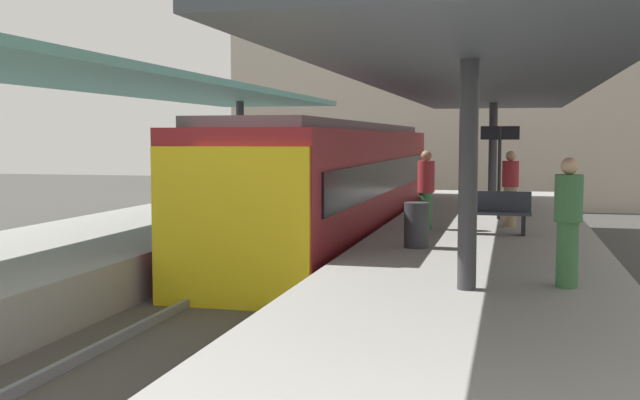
# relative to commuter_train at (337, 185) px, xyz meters

# --- Properties ---
(ground_plane) EXTENTS (80.00, 80.00, 0.00)m
(ground_plane) POSITION_rel_commuter_train_xyz_m (0.00, -4.39, -1.73)
(ground_plane) COLOR #383835
(platform_left) EXTENTS (4.40, 28.00, 1.00)m
(platform_left) POSITION_rel_commuter_train_xyz_m (-3.80, -4.39, -1.23)
(platform_left) COLOR gray
(platform_left) RESTS_ON ground_plane
(platform_right) EXTENTS (4.40, 28.00, 1.00)m
(platform_right) POSITION_rel_commuter_train_xyz_m (3.80, -4.39, -1.23)
(platform_right) COLOR gray
(platform_right) RESTS_ON ground_plane
(track_ballast) EXTENTS (3.20, 28.00, 0.20)m
(track_ballast) POSITION_rel_commuter_train_xyz_m (0.00, -4.39, -1.63)
(track_ballast) COLOR #4C4742
(track_ballast) RESTS_ON ground_plane
(rail_near_side) EXTENTS (0.08, 28.00, 0.14)m
(rail_near_side) POSITION_rel_commuter_train_xyz_m (-0.72, -4.39, -1.46)
(rail_near_side) COLOR slate
(rail_near_side) RESTS_ON track_ballast
(rail_far_side) EXTENTS (0.08, 28.00, 0.14)m
(rail_far_side) POSITION_rel_commuter_train_xyz_m (0.72, -4.39, -1.46)
(rail_far_side) COLOR slate
(rail_far_side) RESTS_ON track_ballast
(commuter_train) EXTENTS (2.78, 15.60, 3.10)m
(commuter_train) POSITION_rel_commuter_train_xyz_m (0.00, 0.00, 0.00)
(commuter_train) COLOR maroon
(commuter_train) RESTS_ON track_ballast
(canopy_left) EXTENTS (4.18, 21.00, 3.21)m
(canopy_left) POSITION_rel_commuter_train_xyz_m (-3.80, -2.99, 2.36)
(canopy_left) COLOR #333335
(canopy_left) RESTS_ON platform_left
(canopy_right) EXTENTS (4.18, 21.00, 3.08)m
(canopy_right) POSITION_rel_commuter_train_xyz_m (3.80, -2.99, 2.23)
(canopy_right) COLOR #333335
(canopy_right) RESTS_ON platform_right
(platform_bench) EXTENTS (1.40, 0.41, 0.86)m
(platform_bench) POSITION_rel_commuter_train_xyz_m (4.03, -3.37, -0.26)
(platform_bench) COLOR black
(platform_bench) RESTS_ON platform_right
(platform_sign) EXTENTS (0.90, 0.08, 2.21)m
(platform_sign) POSITION_rel_commuter_train_xyz_m (4.05, -0.44, 0.90)
(platform_sign) COLOR #262628
(platform_sign) RESTS_ON platform_right
(litter_bin) EXTENTS (0.44, 0.44, 0.80)m
(litter_bin) POSITION_rel_commuter_train_xyz_m (2.72, -5.67, -0.33)
(litter_bin) COLOR #2D2D30
(litter_bin) RESTS_ON platform_right
(passenger_near_bench) EXTENTS (0.36, 0.36, 1.67)m
(passenger_near_bench) POSITION_rel_commuter_train_xyz_m (2.58, -2.84, 0.14)
(passenger_near_bench) COLOR #386B3D
(passenger_near_bench) RESTS_ON platform_right
(passenger_mid_platform) EXTENTS (0.36, 0.36, 1.65)m
(passenger_mid_platform) POSITION_rel_commuter_train_xyz_m (4.31, -1.91, 0.13)
(passenger_mid_platform) COLOR #998460
(passenger_mid_platform) RESTS_ON platform_right
(passenger_far_end) EXTENTS (0.36, 0.36, 1.69)m
(passenger_far_end) POSITION_rel_commuter_train_xyz_m (5.05, -8.85, 0.15)
(passenger_far_end) COLOR #386B3D
(passenger_far_end) RESTS_ON platform_right
(station_building_backdrop) EXTENTS (18.00, 6.00, 11.00)m
(station_building_backdrop) POSITION_rel_commuter_train_xyz_m (1.44, 15.61, 3.77)
(station_building_backdrop) COLOR #A89E8E
(station_building_backdrop) RESTS_ON ground_plane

